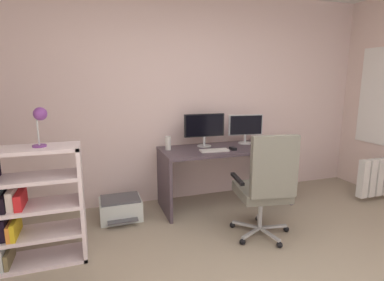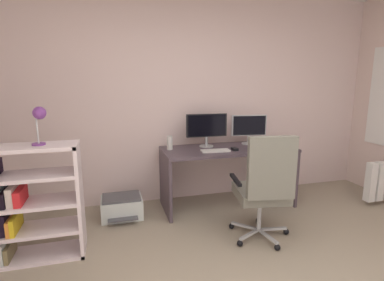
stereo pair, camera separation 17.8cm
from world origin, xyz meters
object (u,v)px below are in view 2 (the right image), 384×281
object	(u,v)px
office_chair	(264,186)
printer	(122,207)
keyboard	(215,151)
computer_mouse	(235,149)
monitor_secondary	(249,127)
desktop_speaker	(170,143)
desk_lamp	(39,117)
desk	(228,163)
bookshelf	(13,207)
monitor_main	(207,127)

from	to	relation	value
office_chair	printer	world-z (taller)	office_chair
keyboard	computer_mouse	world-z (taller)	computer_mouse
monitor_secondary	keyboard	world-z (taller)	monitor_secondary
desktop_speaker	desk_lamp	distance (m)	1.53
desk	computer_mouse	bearing A→B (deg)	-80.91
desk_lamp	printer	bearing A→B (deg)	43.62
computer_mouse	desk	bearing A→B (deg)	99.30
computer_mouse	desktop_speaker	distance (m)	0.79
keyboard	bookshelf	bearing A→B (deg)	-162.68
monitor_secondary	keyboard	bearing A→B (deg)	-153.00
monitor_main	computer_mouse	distance (m)	0.46
monitor_main	keyboard	distance (m)	0.38
keyboard	bookshelf	distance (m)	2.12
monitor_secondary	computer_mouse	distance (m)	0.49
desk	printer	bearing A→B (deg)	-179.69
printer	keyboard	bearing A→B (deg)	-6.79
desktop_speaker	desk_lamp	xyz separation A→B (m)	(-1.27, -0.74, 0.44)
desk_lamp	office_chair	bearing A→B (deg)	-8.84
keyboard	desktop_speaker	xyz separation A→B (m)	(-0.50, 0.24, 0.07)
desk	keyboard	xyz separation A→B (m)	(-0.22, -0.14, 0.20)
desk	computer_mouse	size ratio (longest dim) A/B	16.44
keyboard	bookshelf	world-z (taller)	bookshelf
monitor_main	monitor_secondary	distance (m)	0.59
computer_mouse	desk_lamp	distance (m)	2.13
monitor_main	bookshelf	bearing A→B (deg)	-158.82
desk_lamp	printer	xyz separation A→B (m)	(0.66, 0.63, -1.15)
bookshelf	office_chair	bearing A→B (deg)	-7.78
computer_mouse	monitor_main	bearing A→B (deg)	131.59
monitor_main	bookshelf	xyz separation A→B (m)	(-2.03, -0.79, -0.51)
keyboard	desk	bearing A→B (deg)	35.97
keyboard	desk_lamp	size ratio (longest dim) A/B	1.03
keyboard	office_chair	bearing A→B (deg)	-71.33
keyboard	desk_lamp	bearing A→B (deg)	-160.64
office_chair	desktop_speaker	bearing A→B (deg)	124.51
monitor_secondary	printer	world-z (taller)	monitor_secondary
computer_mouse	printer	xyz separation A→B (m)	(-1.35, 0.14, -0.65)
desktop_speaker	desk	bearing A→B (deg)	-8.07
desk	office_chair	world-z (taller)	office_chair
keyboard	desk_lamp	world-z (taller)	desk_lamp
monitor_secondary	computer_mouse	world-z (taller)	monitor_secondary
monitor_secondary	desktop_speaker	world-z (taller)	monitor_secondary
desk	desktop_speaker	xyz separation A→B (m)	(-0.73, 0.10, 0.28)
monitor_main	computer_mouse	xyz separation A→B (m)	(0.26, -0.30, -0.24)
office_chair	printer	bearing A→B (deg)	144.72
desktop_speaker	bookshelf	world-z (taller)	bookshelf
monitor_main	bookshelf	size ratio (longest dim) A/B	0.50
computer_mouse	desk_lamp	bearing A→B (deg)	-166.13
monitor_main	printer	distance (m)	1.41
computer_mouse	bookshelf	distance (m)	2.36
office_chair	bookshelf	distance (m)	2.29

